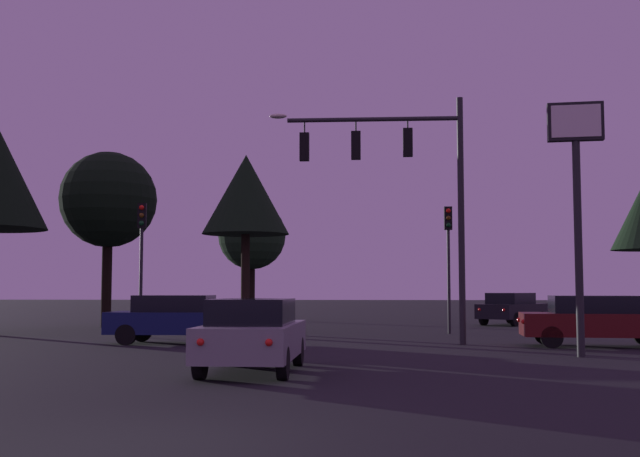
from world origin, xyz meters
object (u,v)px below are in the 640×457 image
object	(u,v)px
traffic_light_corner_right	(142,243)
car_crossing_right	(178,318)
traffic_signal_mast_arm	(402,173)
tree_left_far	(252,236)
tree_behind_sign	(108,200)
car_nearside_lane	(253,334)
tree_lot_edge	(246,195)
traffic_light_corner_left	(448,244)
car_far_lane	(512,308)
car_crossing_left	(597,320)
store_sign_illuminated	(576,169)

from	to	relation	value
traffic_light_corner_right	car_crossing_right	bearing A→B (deg)	-55.34
traffic_signal_mast_arm	tree_left_far	size ratio (longest dim) A/B	1.18
tree_behind_sign	car_nearside_lane	bearing A→B (deg)	-62.62
tree_lot_edge	tree_behind_sign	bearing A→B (deg)	152.35
traffic_light_corner_left	car_crossing_right	world-z (taller)	traffic_light_corner_left
traffic_light_corner_left	car_far_lane	bearing A→B (deg)	63.63
car_far_lane	car_crossing_right	bearing A→B (deg)	-133.64
car_crossing_left	tree_left_far	size ratio (longest dim) A/B	0.71
car_crossing_left	store_sign_illuminated	distance (m)	5.55
traffic_signal_mast_arm	traffic_light_corner_right	distance (m)	9.89
traffic_signal_mast_arm	tree_behind_sign	size ratio (longest dim) A/B	0.99
car_crossing_left	car_crossing_right	size ratio (longest dim) A/B	1.06
tree_behind_sign	tree_left_far	world-z (taller)	tree_behind_sign
car_far_lane	traffic_signal_mast_arm	bearing A→B (deg)	-113.19
traffic_light_corner_left	car_far_lane	world-z (taller)	traffic_light_corner_left
tree_behind_sign	store_sign_illuminated	bearing A→B (deg)	-38.92
traffic_light_corner_right	car_nearside_lane	world-z (taller)	traffic_light_corner_right
store_sign_illuminated	tree_left_far	distance (m)	25.69
tree_left_far	car_nearside_lane	bearing A→B (deg)	-81.30
store_sign_illuminated	tree_left_far	bearing A→B (deg)	117.57
tree_behind_sign	car_crossing_right	bearing A→B (deg)	-59.77
traffic_signal_mast_arm	store_sign_illuminated	size ratio (longest dim) A/B	1.18
tree_behind_sign	tree_left_far	xyz separation A→B (m)	(5.14, 9.03, -1.02)
car_crossing_right	car_far_lane	size ratio (longest dim) A/B	1.03
store_sign_illuminated	tree_left_far	size ratio (longest dim) A/B	1.00
tree_behind_sign	tree_lot_edge	distance (m)	7.67
tree_lot_edge	tree_left_far	bearing A→B (deg)	97.48
car_crossing_left	tree_lot_edge	bearing A→B (deg)	150.37
car_nearside_lane	car_crossing_left	bearing A→B (deg)	39.79
car_far_lane	car_crossing_left	bearing A→B (deg)	-89.93
traffic_signal_mast_arm	traffic_light_corner_left	xyz separation A→B (m)	(2.00, 5.84, -1.93)
car_crossing_right	tree_left_far	bearing A→B (deg)	91.50
traffic_signal_mast_arm	car_crossing_right	size ratio (longest dim) A/B	1.76
store_sign_illuminated	tree_lot_edge	distance (m)	14.46
car_far_lane	tree_left_far	world-z (taller)	tree_left_far
traffic_light_corner_left	traffic_signal_mast_arm	bearing A→B (deg)	-108.88
car_nearside_lane	car_crossing_right	world-z (taller)	same
store_sign_illuminated	tree_lot_edge	xyz separation A→B (m)	(-10.24, 10.19, 0.60)
tree_lot_edge	traffic_signal_mast_arm	bearing A→B (deg)	-45.21
car_nearside_lane	tree_behind_sign	xyz separation A→B (m)	(-9.25, 17.86, 4.87)
car_crossing_right	tree_lot_edge	world-z (taller)	tree_lot_edge
traffic_light_corner_left	car_nearside_lane	size ratio (longest dim) A/B	1.13
car_nearside_lane	store_sign_illuminated	distance (m)	9.67
car_crossing_left	store_sign_illuminated	xyz separation A→B (m)	(-1.43, -3.55, 4.02)
traffic_light_corner_left	store_sign_illuminated	xyz separation A→B (m)	(2.30, -10.05, 1.38)
car_far_lane	tree_left_far	size ratio (longest dim) A/B	0.66
traffic_light_corner_left	tree_behind_sign	distance (m)	15.35
tree_behind_sign	tree_left_far	size ratio (longest dim) A/B	1.20
car_crossing_right	store_sign_illuminated	xyz separation A→B (m)	(11.40, -4.09, 4.02)
traffic_light_corner_right	tree_lot_edge	xyz separation A→B (m)	(3.28, 3.03, 2.05)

